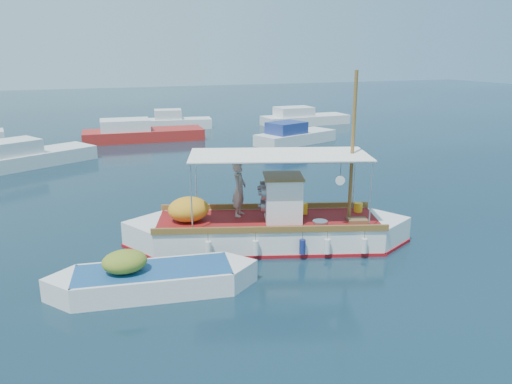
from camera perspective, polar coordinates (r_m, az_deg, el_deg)
name	(u,v)px	position (r m, az deg, el deg)	size (l,w,h in m)	color
ground	(275,237)	(17.74, 2.19, -5.21)	(160.00, 160.00, 0.00)	black
fishing_caique	(266,229)	(16.94, 1.17, -4.31)	(9.30, 4.83, 5.99)	white
dinghy	(152,281)	(14.14, -11.85, -9.93)	(5.76, 2.27, 1.42)	white
bg_boat_nw	(27,158)	(31.48, -24.70, 3.59)	(7.42, 5.43, 1.80)	silver
bg_boat_n	(140,134)	(38.01, -13.13, 6.49)	(8.85, 3.50, 1.80)	#A8211C
bg_boat_ne	(294,137)	(35.83, 4.33, 6.31)	(6.55, 4.10, 1.80)	silver
bg_boat_e	(303,119)	(45.57, 5.37, 8.31)	(7.92, 2.76, 1.80)	silver
bg_boat_far_n	(176,122)	(43.71, -9.12, 7.87)	(5.85, 2.92, 1.80)	silver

